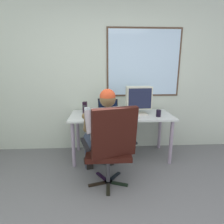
# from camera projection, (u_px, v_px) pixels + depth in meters

# --- Properties ---
(wall_rear) EXTENTS (5.45, 0.08, 2.84)m
(wall_rear) POSITION_uv_depth(u_px,v_px,m) (113.00, 69.00, 3.21)
(wall_rear) COLOR beige
(wall_rear) RESTS_ON ground
(desk) EXTENTS (1.60, 0.70, 0.72)m
(desk) POSITION_uv_depth(u_px,v_px,m) (121.00, 120.00, 3.01)
(desk) COLOR gray
(desk) RESTS_ON ground
(office_chair) EXTENTS (0.70, 0.62, 1.06)m
(office_chair) POSITION_uv_depth(u_px,v_px,m) (111.00, 144.00, 2.20)
(office_chair) COLOR black
(office_chair) RESTS_ON ground
(person_seated) EXTENTS (0.63, 0.83, 1.22)m
(person_seated) POSITION_uv_depth(u_px,v_px,m) (105.00, 132.00, 2.44)
(person_seated) COLOR #303B4E
(person_seated) RESTS_ON ground
(crt_monitor) EXTENTS (0.40, 0.22, 0.44)m
(crt_monitor) POSITION_uv_depth(u_px,v_px,m) (139.00, 98.00, 2.95)
(crt_monitor) COLOR beige
(crt_monitor) RESTS_ON desk
(laptop) EXTENTS (0.38, 0.36, 0.23)m
(laptop) POSITION_uv_depth(u_px,v_px,m) (107.00, 110.00, 3.03)
(laptop) COLOR black
(laptop) RESTS_ON desk
(wine_glass) EXTENTS (0.08, 0.08, 0.16)m
(wine_glass) POSITION_uv_depth(u_px,v_px,m) (87.00, 111.00, 2.76)
(wine_glass) COLOR silver
(wine_glass) RESTS_ON desk
(desk_speaker) EXTENTS (0.07, 0.09, 0.18)m
(desk_speaker) POSITION_uv_depth(u_px,v_px,m) (85.00, 107.00, 3.07)
(desk_speaker) COLOR black
(desk_speaker) RESTS_ON desk
(coffee_mug) EXTENTS (0.07, 0.07, 0.10)m
(coffee_mug) POSITION_uv_depth(u_px,v_px,m) (159.00, 113.00, 2.85)
(coffee_mug) COLOR black
(coffee_mug) RESTS_ON desk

